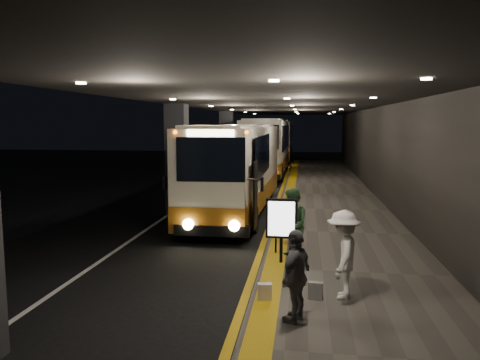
# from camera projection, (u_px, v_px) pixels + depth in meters

# --- Properties ---
(ground) EXTENTS (90.00, 90.00, 0.00)m
(ground) POSITION_uv_depth(u_px,v_px,m) (190.00, 239.00, 14.84)
(ground) COLOR black
(lane_line_white) EXTENTS (0.12, 50.00, 0.01)m
(lane_line_white) POSITION_uv_depth(u_px,v_px,m) (177.00, 209.00, 20.00)
(lane_line_white) COLOR silver
(lane_line_white) RESTS_ON ground
(kerb_stripe_yellow) EXTENTS (0.18, 50.00, 0.01)m
(kerb_stripe_yellow) POSITION_uv_depth(u_px,v_px,m) (274.00, 211.00, 19.44)
(kerb_stripe_yellow) COLOR gold
(kerb_stripe_yellow) RESTS_ON ground
(sidewalk) EXTENTS (4.50, 50.00, 0.15)m
(sidewalk) POSITION_uv_depth(u_px,v_px,m) (333.00, 211.00, 19.11)
(sidewalk) COLOR #514C44
(sidewalk) RESTS_ON ground
(tactile_strip) EXTENTS (0.50, 50.00, 0.01)m
(tactile_strip) POSITION_uv_depth(u_px,v_px,m) (286.00, 208.00, 19.35)
(tactile_strip) COLOR gold
(tactile_strip) RESTS_ON sidewalk
(terminal_wall) EXTENTS (0.10, 50.00, 6.00)m
(terminal_wall) POSITION_uv_depth(u_px,v_px,m) (393.00, 140.00, 18.45)
(terminal_wall) COLOR black
(terminal_wall) RESTS_ON ground
(support_columns) EXTENTS (0.80, 24.80, 4.40)m
(support_columns) POSITION_uv_depth(u_px,v_px,m) (177.00, 159.00, 18.70)
(support_columns) COLOR black
(support_columns) RESTS_ON ground
(canopy) EXTENTS (9.00, 50.00, 0.40)m
(canopy) POSITION_uv_depth(u_px,v_px,m) (279.00, 99.00, 18.86)
(canopy) COLOR black
(canopy) RESTS_ON support_columns
(coach_main) EXTENTS (2.62, 11.24, 3.48)m
(coach_main) POSITION_uv_depth(u_px,v_px,m) (237.00, 172.00, 18.97)
(coach_main) COLOR beige
(coach_main) RESTS_ON ground
(coach_second) EXTENTS (2.60, 12.07, 3.79)m
(coach_second) POSITION_uv_depth(u_px,v_px,m) (268.00, 149.00, 32.60)
(coach_second) COLOR beige
(coach_second) RESTS_ON ground
(coach_third) EXTENTS (2.52, 11.96, 3.76)m
(coach_third) POSITION_uv_depth(u_px,v_px,m) (279.00, 142.00, 44.90)
(coach_third) COLOR beige
(coach_third) RESTS_ON ground
(passenger_boarding) EXTENTS (0.47, 0.63, 1.56)m
(passenger_boarding) POSITION_uv_depth(u_px,v_px,m) (294.00, 216.00, 13.85)
(passenger_boarding) COLOR #AA4F6C
(passenger_boarding) RESTS_ON sidewalk
(passenger_waiting_green) EXTENTS (0.81, 1.03, 1.86)m
(passenger_waiting_green) POSITION_uv_depth(u_px,v_px,m) (292.00, 225.00, 11.93)
(passenger_waiting_green) COLOR #3C6D3D
(passenger_waiting_green) RESTS_ON sidewalk
(passenger_waiting_white) EXTENTS (0.73, 1.23, 1.79)m
(passenger_waiting_white) POSITION_uv_depth(u_px,v_px,m) (343.00, 254.00, 9.36)
(passenger_waiting_white) COLOR silver
(passenger_waiting_white) RESTS_ON sidewalk
(passenger_waiting_grey) EXTENTS (0.86, 1.10, 1.67)m
(passenger_waiting_grey) POSITION_uv_depth(u_px,v_px,m) (296.00, 276.00, 8.24)
(passenger_waiting_grey) COLOR #55555A
(passenger_waiting_grey) RESTS_ON sidewalk
(bag_polka) EXTENTS (0.31, 0.18, 0.35)m
(bag_polka) POSITION_uv_depth(u_px,v_px,m) (315.00, 291.00, 9.34)
(bag_polka) COLOR black
(bag_polka) RESTS_ON sidewalk
(bag_plain) EXTENTS (0.30, 0.21, 0.34)m
(bag_plain) POSITION_uv_depth(u_px,v_px,m) (265.00, 292.00, 9.30)
(bag_plain) COLOR silver
(bag_plain) RESTS_ON sidewalk
(info_sign) EXTENTS (0.78, 0.14, 1.64)m
(info_sign) POSITION_uv_depth(u_px,v_px,m) (281.00, 220.00, 11.66)
(info_sign) COLOR black
(info_sign) RESTS_ON sidewalk
(stanchion_post) EXTENTS (0.05, 0.05, 1.19)m
(stanchion_post) POSITION_uv_depth(u_px,v_px,m) (276.00, 231.00, 12.62)
(stanchion_post) COLOR black
(stanchion_post) RESTS_ON sidewalk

